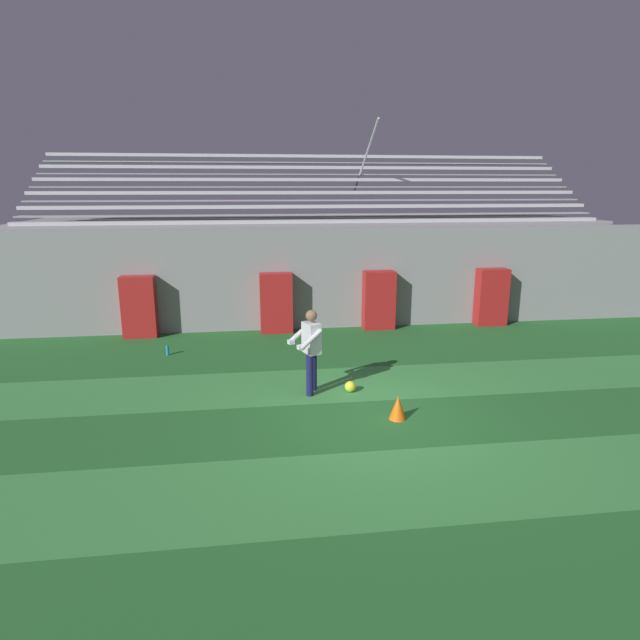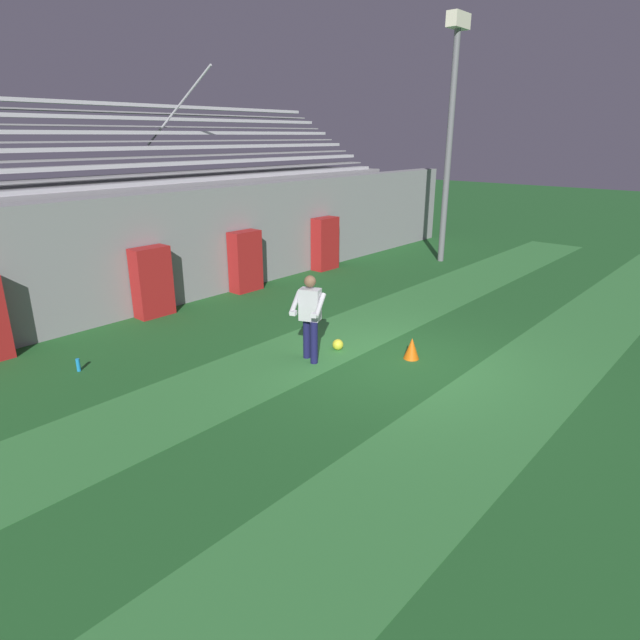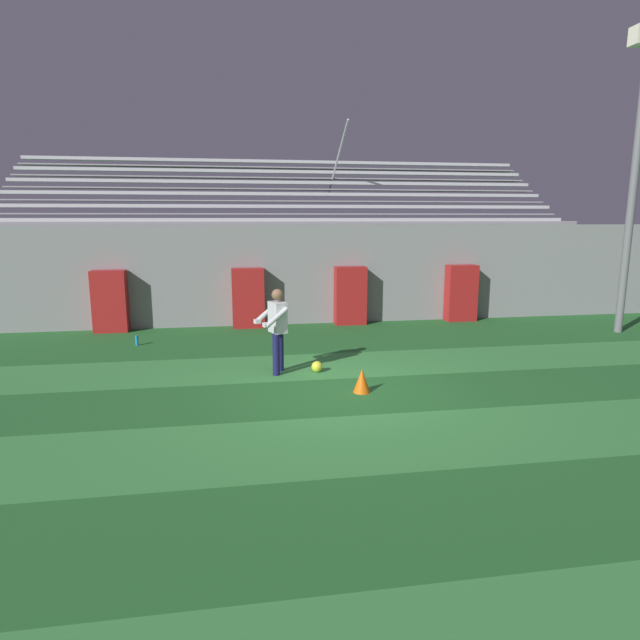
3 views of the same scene
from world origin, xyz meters
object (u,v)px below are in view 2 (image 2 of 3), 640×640
padding_pillar_gate_right (245,261)px  traffic_cone (412,348)px  soccer_ball (338,345)px  water_bottle (78,365)px  floodlight_pole (452,111)px  padding_pillar_gate_left (152,282)px  padding_pillar_far_right (325,244)px  goalkeeper (310,313)px

padding_pillar_gate_right → traffic_cone: bearing=-100.5°
soccer_ball → water_bottle: (-3.91, 2.91, 0.01)m
padding_pillar_gate_right → floodlight_pole: floodlight_pole is taller
padding_pillar_gate_left → padding_pillar_gate_right: bearing=0.0°
padding_pillar_gate_left → padding_pillar_far_right: 6.23m
traffic_cone → padding_pillar_far_right: bearing=53.5°
goalkeeper → soccer_ball: bearing=-3.6°
padding_pillar_gate_left → floodlight_pole: size_ratio=0.22×
padding_pillar_gate_right → goalkeeper: bearing=-118.2°
soccer_ball → goalkeeper: bearing=176.4°
padding_pillar_gate_left → soccer_ball: 4.87m
padding_pillar_gate_left → water_bottle: (-2.72, -1.75, -0.70)m
padding_pillar_gate_left → floodlight_pole: bearing=-12.8°
goalkeeper → padding_pillar_gate_left: bearing=95.2°
padding_pillar_gate_left → water_bottle: size_ratio=6.86×
padding_pillar_far_right → traffic_cone: padding_pillar_far_right is taller
floodlight_pole → goalkeeper: floodlight_pole is taller
padding_pillar_gate_left → water_bottle: 3.31m
floodlight_pole → goalkeeper: size_ratio=4.52×
goalkeeper → padding_pillar_far_right: bearing=38.4°
padding_pillar_gate_right → padding_pillar_gate_left: bearing=180.0°
padding_pillar_gate_left → traffic_cone: (1.78, -6.02, -0.61)m
floodlight_pole → goalkeeper: bearing=-165.5°
padding_pillar_gate_left → padding_pillar_gate_right: size_ratio=1.00×
padding_pillar_far_right → soccer_ball: bearing=-137.2°
goalkeeper → water_bottle: size_ratio=6.96×
padding_pillar_gate_right → traffic_cone: padding_pillar_gate_right is taller
padding_pillar_gate_left → floodlight_pole: floodlight_pole is taller
goalkeeper → soccer_ball: 1.15m
padding_pillar_gate_left → goalkeeper: size_ratio=0.99×
padding_pillar_far_right → soccer_ball: padding_pillar_far_right is taller
padding_pillar_gate_right → floodlight_pole: 8.24m
traffic_cone → padding_pillar_gate_right: bearing=79.5°
padding_pillar_gate_right → water_bottle: padding_pillar_gate_right is taller
padding_pillar_far_right → water_bottle: bearing=-168.9°
soccer_ball → water_bottle: bearing=143.3°
floodlight_pole → traffic_cone: 9.96m
floodlight_pole → traffic_cone: bearing=-154.5°
soccer_ball → padding_pillar_far_right: bearing=42.8°
traffic_cone → water_bottle: (-4.49, 4.26, -0.09)m
padding_pillar_far_right → goalkeeper: size_ratio=0.99×
padding_pillar_gate_right → padding_pillar_far_right: (3.34, 0.00, 0.00)m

